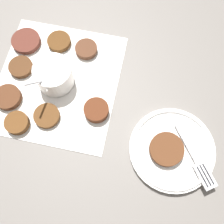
# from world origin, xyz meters

# --- Properties ---
(ground_plane) EXTENTS (4.00, 4.00, 0.00)m
(ground_plane) POSITION_xyz_m (0.00, 0.00, 0.00)
(ground_plane) COLOR #605B56
(napkin) EXTENTS (0.34, 0.32, 0.00)m
(napkin) POSITION_xyz_m (-0.03, -0.01, 0.00)
(napkin) COLOR silver
(napkin) RESTS_ON ground_plane
(sauce_bowl) EXTENTS (0.11, 0.09, 0.11)m
(sauce_bowl) POSITION_xyz_m (-0.03, -0.01, 0.03)
(sauce_bowl) COLOR white
(sauce_bowl) RESTS_ON napkin
(fritter_0) EXTENTS (0.06, 0.06, 0.02)m
(fritter_0) POSITION_xyz_m (0.04, 0.10, 0.01)
(fritter_0) COLOR #502715
(fritter_0) RESTS_ON napkin
(fritter_1) EXTENTS (0.06, 0.06, 0.01)m
(fritter_1) POSITION_xyz_m (-0.13, 0.04, 0.01)
(fritter_1) COLOR #4E2E1E
(fritter_1) RESTS_ON napkin
(fritter_2) EXTENTS (0.08, 0.08, 0.01)m
(fritter_2) POSITION_xyz_m (-0.13, -0.12, 0.01)
(fritter_2) COLOR #51271E
(fritter_2) RESTS_ON napkin
(fritter_3) EXTENTS (0.07, 0.07, 0.02)m
(fritter_3) POSITION_xyz_m (0.04, -0.12, 0.01)
(fritter_3) COLOR #4B2A18
(fritter_3) RESTS_ON napkin
(fritter_4) EXTENTS (0.06, 0.06, 0.01)m
(fritter_4) POSITION_xyz_m (-0.05, -0.11, 0.01)
(fritter_4) COLOR #482B17
(fritter_4) RESTS_ON napkin
(fritter_5) EXTENTS (0.06, 0.06, 0.02)m
(fritter_5) POSITION_xyz_m (0.10, -0.08, 0.01)
(fritter_5) COLOR #553318
(fritter_5) RESTS_ON napkin
(fritter_6) EXTENTS (0.06, 0.06, 0.01)m
(fritter_6) POSITION_xyz_m (-0.14, -0.03, 0.01)
(fritter_6) COLOR #4E2F16
(fritter_6) RESTS_ON napkin
(fritter_7) EXTENTS (0.06, 0.06, 0.01)m
(fritter_7) POSITION_xyz_m (0.07, -0.02, 0.01)
(fritter_7) COLOR #523218
(fritter_7) RESTS_ON napkin
(serving_plate) EXTENTS (0.20, 0.20, 0.02)m
(serving_plate) POSITION_xyz_m (0.10, 0.29, 0.01)
(serving_plate) COLOR white
(serving_plate) RESTS_ON ground_plane
(fritter_on_plate) EXTENTS (0.08, 0.08, 0.01)m
(fritter_on_plate) POSITION_xyz_m (0.11, 0.27, 0.03)
(fritter_on_plate) COLOR #512D19
(fritter_on_plate) RESTS_ON serving_plate
(fork) EXTENTS (0.14, 0.10, 0.00)m
(fork) POSITION_xyz_m (0.12, 0.34, 0.02)
(fork) COLOR silver
(fork) RESTS_ON serving_plate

